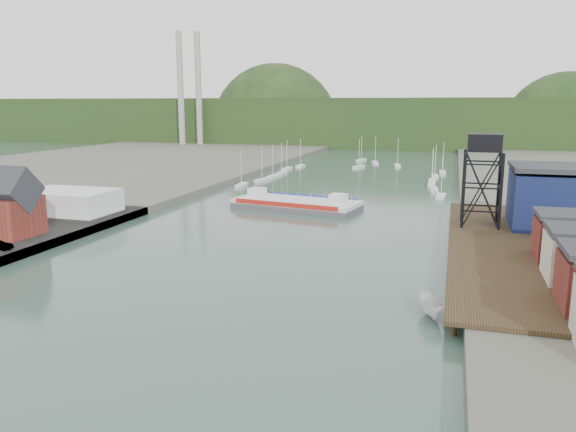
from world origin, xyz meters
The scene contains 11 objects.
ground centered at (0.00, 0.00, 0.00)m, with size 600.00×600.00×0.00m, color #324E48.
east_pier centered at (37.00, 45.00, 1.90)m, with size 14.00×70.00×2.45m.
harbor_building centered at (-42.00, 30.00, 6.09)m, with size 12.20×8.20×8.90m.
white_shed centered at (-44.00, 50.00, 3.85)m, with size 18.00×12.00×4.50m, color silver.
lift_tower centered at (35.00, 58.00, 15.65)m, with size 6.50×6.50×16.00m.
blue_shed centered at (50.00, 60.00, 7.06)m, with size 20.50×14.50×11.30m.
marina_sailboats centered at (0.08, 138.46, 0.35)m, with size 57.71×92.65×0.90m.
smokestacks centered at (-106.00, 232.50, 30.00)m, with size 11.20×8.20×60.00m.
distant_hills centered at (-3.98, 301.35, 10.38)m, with size 500.00×120.00×80.00m.
chain_ferry centered at (-3.32, 75.17, 1.16)m, with size 29.59×16.04×4.04m.
motorboat centered at (28.56, 16.52, 1.16)m, with size 2.26×6.00×2.32m, color silver.
Camera 1 is at (29.98, -44.36, 23.26)m, focal length 35.00 mm.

